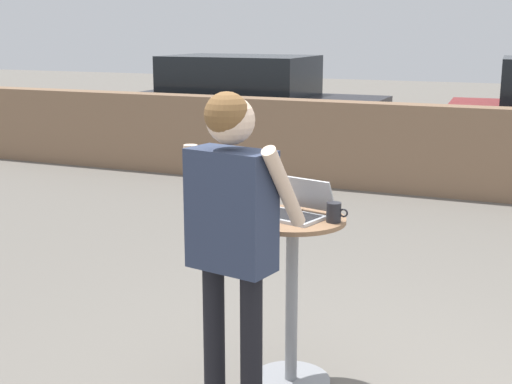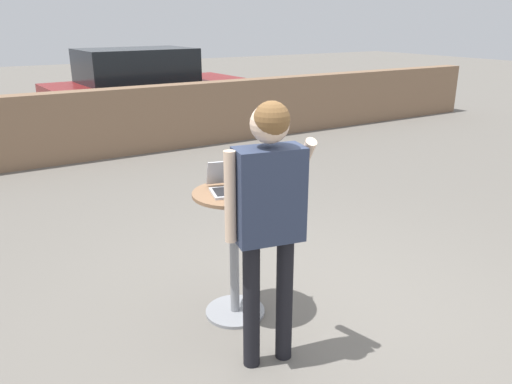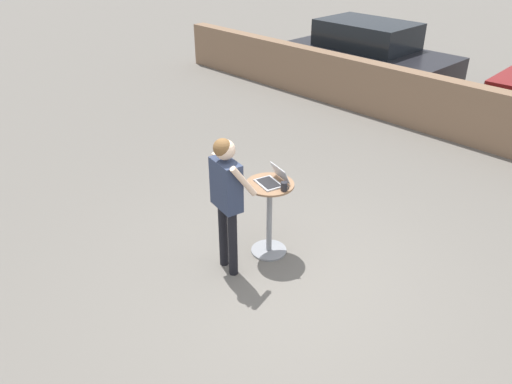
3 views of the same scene
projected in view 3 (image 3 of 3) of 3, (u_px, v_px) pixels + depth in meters
The scene contains 7 objects.
ground_plane at pixel (280, 279), 6.01m from camera, with size 50.00×50.00×0.00m, color slate.
pavement_kerb at pixel (491, 120), 9.12m from camera, with size 17.13×0.35×1.11m.
cafe_table at pixel (269, 212), 6.22m from camera, with size 0.60×0.60×1.00m.
laptop at pixel (272, 180), 6.01m from camera, with size 0.41×0.40×0.21m.
coffee_mug at pixel (284, 186), 5.85m from camera, with size 0.12×0.08×0.11m.
standing_person at pixel (226, 189), 5.65m from camera, with size 0.60×0.35×1.75m.
parked_car_further_down at pixel (370, 55), 12.17m from camera, with size 4.07×1.87×1.61m.
Camera 3 is at (3.20, -3.49, 3.86)m, focal length 35.00 mm.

